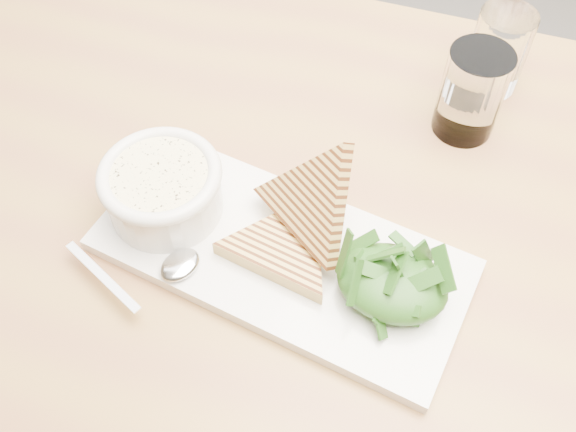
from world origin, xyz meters
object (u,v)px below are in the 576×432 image
(platter, at_px, (281,255))
(glass_far, at_px, (498,51))
(table_top, at_px, (361,257))
(soup_bowl, at_px, (164,193))
(glass_near, at_px, (472,93))

(platter, distance_m, glass_far, 0.37)
(platter, bearing_deg, glass_far, 65.56)
(table_top, xyz_separation_m, soup_bowl, (-0.21, -0.03, 0.06))
(table_top, xyz_separation_m, glass_near, (0.06, 0.21, 0.07))
(soup_bowl, height_order, glass_far, glass_far)
(table_top, height_order, soup_bowl, soup_bowl)
(glass_far, bearing_deg, soup_bowl, -131.14)
(soup_bowl, distance_m, glass_far, 0.43)
(platter, height_order, glass_far, glass_far)
(platter, bearing_deg, glass_near, 61.37)
(table_top, bearing_deg, soup_bowl, -170.67)
(glass_near, distance_m, glass_far, 0.09)
(platter, bearing_deg, table_top, 30.39)
(table_top, height_order, glass_near, glass_near)
(soup_bowl, relative_size, glass_near, 1.08)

